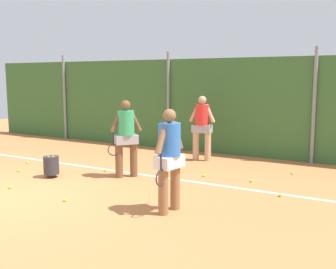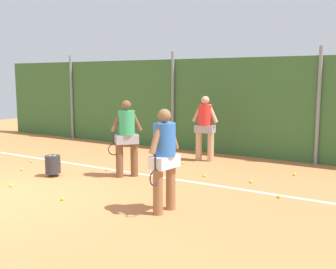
# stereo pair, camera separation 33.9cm
# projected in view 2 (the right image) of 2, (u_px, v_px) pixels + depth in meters

# --- Properties ---
(ground_plane) EXTENTS (25.49, 25.49, 0.00)m
(ground_plane) POSITION_uv_depth(u_px,v_px,m) (76.00, 177.00, 9.56)
(ground_plane) COLOR #C67542
(hedge_fence_backdrop) EXTENTS (15.62, 0.25, 2.90)m
(hedge_fence_backdrop) POSITION_uv_depth(u_px,v_px,m) (176.00, 104.00, 13.21)
(hedge_fence_backdrop) COLOR #386633
(hedge_fence_backdrop) RESTS_ON ground_plane
(fence_post_left) EXTENTS (0.10, 0.10, 3.14)m
(fence_post_left) POSITION_uv_depth(u_px,v_px,m) (72.00, 97.00, 15.40)
(fence_post_left) COLOR gray
(fence_post_left) RESTS_ON ground_plane
(fence_post_center) EXTENTS (0.10, 0.10, 3.14)m
(fence_post_center) POSITION_uv_depth(u_px,v_px,m) (173.00, 101.00, 13.05)
(fence_post_center) COLOR gray
(fence_post_center) RESTS_ON ground_plane
(fence_post_right) EXTENTS (0.10, 0.10, 3.14)m
(fence_post_right) POSITION_uv_depth(u_px,v_px,m) (318.00, 106.00, 10.70)
(fence_post_right) COLOR gray
(fence_post_right) RESTS_ON ground_plane
(court_baseline_paint) EXTENTS (11.41, 0.10, 0.01)m
(court_baseline_paint) POSITION_uv_depth(u_px,v_px,m) (105.00, 168.00, 10.41)
(court_baseline_paint) COLOR white
(court_baseline_paint) RESTS_ON ground_plane
(player_foreground_near) EXTENTS (0.39, 0.83, 1.80)m
(player_foreground_near) POSITION_uv_depth(u_px,v_px,m) (164.00, 155.00, 6.94)
(player_foreground_near) COLOR #8C603D
(player_foreground_near) RESTS_ON ground_plane
(player_midcourt) EXTENTS (0.58, 0.68, 1.81)m
(player_midcourt) POSITION_uv_depth(u_px,v_px,m) (126.00, 134.00, 9.43)
(player_midcourt) COLOR brown
(player_midcourt) RESTS_ON ground_plane
(player_backcourt_far) EXTENTS (0.76, 0.39, 1.82)m
(player_backcourt_far) POSITION_uv_depth(u_px,v_px,m) (205.00, 125.00, 11.27)
(player_backcourt_far) COLOR tan
(player_backcourt_far) RESTS_ON ground_plane
(ball_hopper) EXTENTS (0.36, 0.36, 0.51)m
(ball_hopper) POSITION_uv_depth(u_px,v_px,m) (53.00, 164.00, 9.57)
(ball_hopper) COLOR #2D2D33
(ball_hopper) RESTS_ON ground_plane
(tennis_ball_0) EXTENTS (0.07, 0.07, 0.07)m
(tennis_ball_0) POSITION_uv_depth(u_px,v_px,m) (294.00, 174.00, 9.68)
(tennis_ball_0) COLOR #CCDB33
(tennis_ball_0) RESTS_ON ground_plane
(tennis_ball_1) EXTENTS (0.07, 0.07, 0.07)m
(tennis_ball_1) POSITION_uv_depth(u_px,v_px,m) (22.00, 169.00, 10.19)
(tennis_ball_1) COLOR #CCDB33
(tennis_ball_1) RESTS_ON ground_plane
(tennis_ball_2) EXTENTS (0.07, 0.07, 0.07)m
(tennis_ball_2) POSITION_uv_depth(u_px,v_px,m) (31.00, 161.00, 11.16)
(tennis_ball_2) COLOR #CCDB33
(tennis_ball_2) RESTS_ON ground_plane
(tennis_ball_3) EXTENTS (0.07, 0.07, 0.07)m
(tennis_ball_3) POSITION_uv_depth(u_px,v_px,m) (62.00, 199.00, 7.72)
(tennis_ball_3) COLOR #CCDB33
(tennis_ball_3) RESTS_ON ground_plane
(tennis_ball_4) EXTENTS (0.07, 0.07, 0.07)m
(tennis_ball_4) POSITION_uv_depth(u_px,v_px,m) (204.00, 176.00, 9.52)
(tennis_ball_4) COLOR #CCDB33
(tennis_ball_4) RESTS_ON ground_plane
(tennis_ball_5) EXTENTS (0.07, 0.07, 0.07)m
(tennis_ball_5) POSITION_uv_depth(u_px,v_px,m) (121.00, 162.00, 11.01)
(tennis_ball_5) COLOR #CCDB33
(tennis_ball_5) RESTS_ON ground_plane
(tennis_ball_6) EXTENTS (0.07, 0.07, 0.07)m
(tennis_ball_6) POSITION_uv_depth(u_px,v_px,m) (107.00, 170.00, 10.12)
(tennis_ball_6) COLOR #CCDB33
(tennis_ball_6) RESTS_ON ground_plane
(tennis_ball_8) EXTENTS (0.07, 0.07, 0.07)m
(tennis_ball_8) POSITION_uv_depth(u_px,v_px,m) (279.00, 196.00, 7.87)
(tennis_ball_8) COLOR #CCDB33
(tennis_ball_8) RESTS_ON ground_plane
(tennis_ball_9) EXTENTS (0.07, 0.07, 0.07)m
(tennis_ball_9) POSITION_uv_depth(u_px,v_px,m) (183.00, 163.00, 10.93)
(tennis_ball_9) COLOR #CCDB33
(tennis_ball_9) RESTS_ON ground_plane
(tennis_ball_10) EXTENTS (0.07, 0.07, 0.07)m
(tennis_ball_10) POSITION_uv_depth(u_px,v_px,m) (251.00, 182.00, 8.99)
(tennis_ball_10) COLOR #CCDB33
(tennis_ball_10) RESTS_ON ground_plane
(tennis_ball_11) EXTENTS (0.07, 0.07, 0.07)m
(tennis_ball_11) POSITION_uv_depth(u_px,v_px,m) (11.00, 185.00, 8.67)
(tennis_ball_11) COLOR #CCDB33
(tennis_ball_11) RESTS_ON ground_plane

